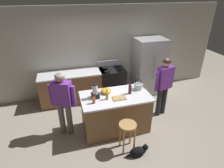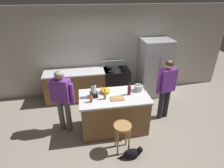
# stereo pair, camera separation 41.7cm
# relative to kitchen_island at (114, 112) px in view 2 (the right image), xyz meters

# --- Properties ---
(ground_plane) EXTENTS (14.00, 14.00, 0.00)m
(ground_plane) POSITION_rel_kitchen_island_xyz_m (0.00, 0.00, -0.46)
(ground_plane) COLOR #9E9384
(back_wall) EXTENTS (8.00, 0.10, 2.70)m
(back_wall) POSITION_rel_kitchen_island_xyz_m (0.00, 1.95, 0.89)
(back_wall) COLOR #BCB7AD
(back_wall) RESTS_ON ground_plane
(kitchen_island) EXTENTS (1.58, 0.87, 0.92)m
(kitchen_island) POSITION_rel_kitchen_island_xyz_m (0.00, 0.00, 0.00)
(kitchen_island) COLOR brown
(kitchen_island) RESTS_ON ground_plane
(back_counter_run) EXTENTS (2.00, 0.64, 0.92)m
(back_counter_run) POSITION_rel_kitchen_island_xyz_m (-0.80, 1.55, -0.00)
(back_counter_run) COLOR brown
(back_counter_run) RESTS_ON ground_plane
(refrigerator) EXTENTS (0.90, 0.73, 1.77)m
(refrigerator) POSITION_rel_kitchen_island_xyz_m (1.55, 1.50, 0.42)
(refrigerator) COLOR #B7BABF
(refrigerator) RESTS_ON ground_plane
(stove_range) EXTENTS (0.76, 0.65, 1.10)m
(stove_range) POSITION_rel_kitchen_island_xyz_m (0.35, 1.52, 0.01)
(stove_range) COLOR black
(stove_range) RESTS_ON ground_plane
(person_by_island_left) EXTENTS (0.58, 0.36, 1.56)m
(person_by_island_left) POSITION_rel_kitchen_island_xyz_m (-1.16, 0.15, 0.48)
(person_by_island_left) COLOR #66605B
(person_by_island_left) RESTS_ON ground_plane
(person_by_sink_right) EXTENTS (0.59, 0.32, 1.59)m
(person_by_sink_right) POSITION_rel_kitchen_island_xyz_m (1.35, 0.23, 0.50)
(person_by_sink_right) COLOR #26262B
(person_by_sink_right) RESTS_ON ground_plane
(bar_stool) EXTENTS (0.36, 0.36, 0.66)m
(bar_stool) POSITION_rel_kitchen_island_xyz_m (0.04, -0.71, 0.05)
(bar_stool) COLOR #B7844C
(bar_stool) RESTS_ON ground_plane
(cat) EXTENTS (0.52, 0.18, 0.26)m
(cat) POSITION_rel_kitchen_island_xyz_m (0.22, -0.94, -0.35)
(cat) COLOR black
(cat) RESTS_ON ground_plane
(blender_appliance) EXTENTS (0.17, 0.17, 0.34)m
(blender_appliance) POSITION_rel_kitchen_island_xyz_m (-0.46, 0.05, 0.60)
(blender_appliance) COLOR black
(blender_appliance) RESTS_ON kitchen_island
(bottle_vinegar) EXTENTS (0.06, 0.06, 0.24)m
(bottle_vinegar) POSITION_rel_kitchen_island_xyz_m (-0.22, -0.09, 0.54)
(bottle_vinegar) COLOR olive
(bottle_vinegar) RESTS_ON kitchen_island
(bottle_cooking_sauce) EXTENTS (0.06, 0.06, 0.22)m
(bottle_cooking_sauce) POSITION_rel_kitchen_island_xyz_m (-0.53, -0.16, 0.54)
(bottle_cooking_sauce) COLOR #B24C26
(bottle_cooking_sauce) RESTS_ON kitchen_island
(bottle_wine) EXTENTS (0.08, 0.08, 0.32)m
(bottle_wine) POSITION_rel_kitchen_island_xyz_m (0.35, 0.01, 0.57)
(bottle_wine) COLOR #471923
(bottle_wine) RESTS_ON kitchen_island
(mixing_bowl) EXTENTS (0.24, 0.24, 0.11)m
(mixing_bowl) POSITION_rel_kitchen_island_xyz_m (-0.18, 0.18, 0.51)
(mixing_bowl) COLOR orange
(mixing_bowl) RESTS_ON kitchen_island
(tea_kettle) EXTENTS (0.28, 0.20, 0.27)m
(tea_kettle) POSITION_rel_kitchen_island_xyz_m (0.61, 0.15, 0.54)
(tea_kettle) COLOR #B7BABF
(tea_kettle) RESTS_ON kitchen_island
(cutting_board) EXTENTS (0.30, 0.20, 0.02)m
(cutting_board) POSITION_rel_kitchen_island_xyz_m (0.05, -0.13, 0.47)
(cutting_board) COLOR #B7844C
(cutting_board) RESTS_ON kitchen_island
(chef_knife) EXTENTS (0.22, 0.05, 0.01)m
(chef_knife) POSITION_rel_kitchen_island_xyz_m (0.07, -0.13, 0.48)
(chef_knife) COLOR #B7BABF
(chef_knife) RESTS_ON cutting_board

